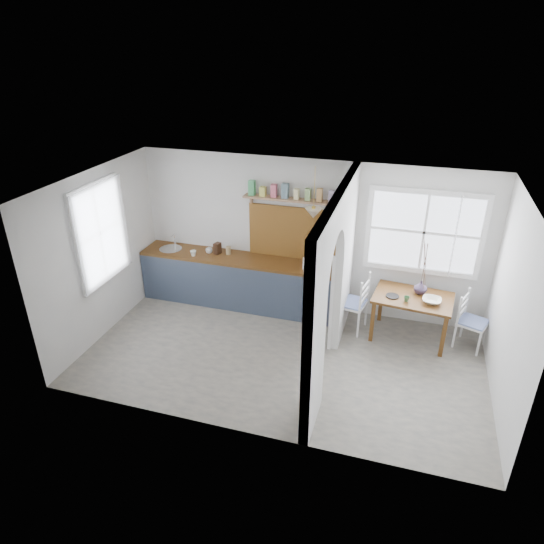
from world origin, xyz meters
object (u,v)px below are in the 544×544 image
(chair_left, at_px, (351,302))
(vase, at_px, (421,287))
(dining_table, at_px, (410,317))
(chair_right, at_px, (473,322))
(kettle, at_px, (307,262))

(chair_left, bearing_deg, vase, 109.16)
(dining_table, distance_m, chair_right, 0.91)
(dining_table, distance_m, chair_left, 0.94)
(dining_table, xyz_separation_m, kettle, (-1.71, 0.14, 0.65))
(kettle, distance_m, vase, 1.80)
(dining_table, relative_size, chair_right, 1.33)
(chair_left, relative_size, kettle, 4.36)
(kettle, bearing_deg, chair_left, -6.52)
(chair_right, relative_size, vase, 4.21)
(chair_right, height_order, vase, vase)
(chair_right, bearing_deg, chair_left, 111.78)
(chair_left, height_order, vase, chair_left)
(chair_left, relative_size, vase, 4.68)
(kettle, bearing_deg, dining_table, -0.08)
(chair_right, distance_m, vase, 0.92)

